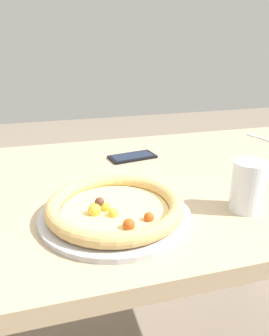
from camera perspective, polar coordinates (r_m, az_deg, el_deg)
The scene contains 5 objects.
dining_table at distance 0.98m, azimuth 2.11°, elevation -7.79°, with size 1.37×0.81×0.75m.
pizza_near at distance 0.73m, azimuth -3.37°, elevation -6.98°, with size 0.33×0.33×0.04m.
water_cup_clear at distance 0.79m, azimuth 18.84°, elevation -2.84°, with size 0.07×0.07×0.12m.
fork at distance 1.38m, azimuth 21.62°, elevation 4.53°, with size 0.06×0.20×0.00m.
cell_phone at distance 1.09m, azimuth -0.38°, elevation 1.95°, with size 0.16×0.10×0.01m.
Camera 1 is at (-0.26, -0.81, 1.12)m, focal length 35.57 mm.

